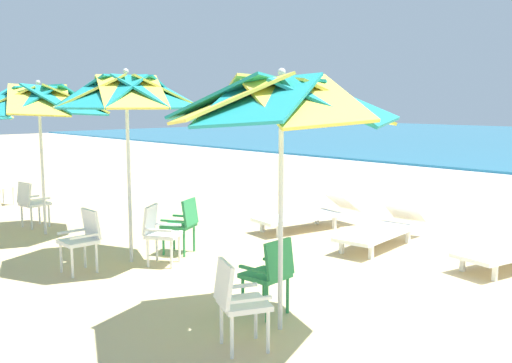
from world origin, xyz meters
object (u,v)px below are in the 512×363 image
at_px(plastic_chair_3, 183,222).
at_px(plastic_chair_0, 270,272).
at_px(beach_umbrella_1, 126,94).
at_px(plastic_chair_2, 159,231).
at_px(sun_lounger_3, 308,214).
at_px(plastic_chair_5, 31,201).
at_px(plastic_chair_1, 237,299).
at_px(beach_umbrella_2, 39,101).
at_px(plastic_chair_4, 83,237).
at_px(sun_lounger_2, 382,229).
at_px(beach_umbrella_0, 281,103).

bearing_deg(plastic_chair_3, plastic_chair_0, -16.84).
height_order(beach_umbrella_1, plastic_chair_2, beach_umbrella_1).
distance_m(plastic_chair_2, sun_lounger_3, 3.32).
distance_m(beach_umbrella_1, plastic_chair_3, 2.12).
bearing_deg(plastic_chair_5, plastic_chair_2, 5.45).
distance_m(plastic_chair_3, plastic_chair_5, 3.60).
bearing_deg(plastic_chair_2, plastic_chair_1, -20.25).
distance_m(beach_umbrella_2, sun_lounger_3, 5.18).
height_order(plastic_chair_4, sun_lounger_3, plastic_chair_4).
bearing_deg(plastic_chair_2, sun_lounger_2, 63.95).
bearing_deg(plastic_chair_2, beach_umbrella_0, -8.68).
distance_m(beach_umbrella_0, sun_lounger_3, 5.19).
xyz_separation_m(plastic_chair_3, plastic_chair_5, (-3.47, -0.95, 0.00)).
relative_size(plastic_chair_0, sun_lounger_2, 0.39).
bearing_deg(plastic_chair_4, beach_umbrella_2, 167.70).
height_order(plastic_chair_1, beach_umbrella_2, beach_umbrella_2).
bearing_deg(plastic_chair_4, sun_lounger_2, 64.65).
distance_m(plastic_chair_3, plastic_chair_4, 1.58).
relative_size(plastic_chair_2, plastic_chair_4, 1.00).
height_order(plastic_chair_0, plastic_chair_2, same).
distance_m(beach_umbrella_0, sun_lounger_2, 4.42).
bearing_deg(plastic_chair_2, plastic_chair_3, 112.45).
xyz_separation_m(beach_umbrella_0, plastic_chair_5, (-6.59, 0.08, -1.83)).
relative_size(plastic_chair_0, plastic_chair_2, 1.00).
relative_size(beach_umbrella_1, beach_umbrella_2, 1.03).
height_order(plastic_chair_0, sun_lounger_3, plastic_chair_0).
xyz_separation_m(plastic_chair_4, sun_lounger_2, (2.01, 4.24, -0.22)).
bearing_deg(plastic_chair_3, beach_umbrella_0, -18.38).
relative_size(beach_umbrella_2, plastic_chair_5, 3.14).
height_order(plastic_chair_2, sun_lounger_2, plastic_chair_2).
bearing_deg(beach_umbrella_2, plastic_chair_2, 7.73).
relative_size(beach_umbrella_0, plastic_chair_2, 3.08).
bearing_deg(plastic_chair_0, beach_umbrella_0, -29.53).
bearing_deg(plastic_chair_4, beach_umbrella_1, 88.59).
bearing_deg(plastic_chair_1, beach_umbrella_1, 165.65).
xyz_separation_m(plastic_chair_2, plastic_chair_5, (-3.72, -0.36, 0.00)).
bearing_deg(plastic_chair_2, plastic_chair_0, -5.43).
relative_size(beach_umbrella_0, plastic_chair_3, 3.08).
bearing_deg(plastic_chair_3, sun_lounger_2, 55.35).
bearing_deg(plastic_chair_4, plastic_chair_5, 169.40).
height_order(beach_umbrella_1, sun_lounger_3, beach_umbrella_1).
relative_size(plastic_chair_5, sun_lounger_3, 0.39).
distance_m(plastic_chair_1, plastic_chair_5, 6.69).
bearing_deg(sun_lounger_2, plastic_chair_1, -72.94).
xyz_separation_m(beach_umbrella_1, beach_umbrella_2, (-2.61, -0.18, -0.10)).
bearing_deg(beach_umbrella_2, plastic_chair_1, -6.47).
height_order(sun_lounger_2, sun_lounger_3, same).
xyz_separation_m(beach_umbrella_2, sun_lounger_2, (4.61, 3.68, -2.07)).
relative_size(plastic_chair_3, plastic_chair_5, 1.00).
xyz_separation_m(plastic_chair_0, plastic_chair_5, (-6.24, -0.12, 0.00)).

